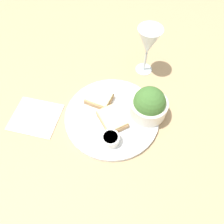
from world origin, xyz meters
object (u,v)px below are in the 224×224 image
wine_glass (148,43)px  cheese_toast_far (99,98)px  napkin (35,117)px  cheese_toast_near (112,119)px  sauce_ramekin (111,139)px  salad_bowl (149,105)px

wine_glass → cheese_toast_far: bearing=66.7°
cheese_toast_far → napkin: 0.21m
cheese_toast_far → wine_glass: 0.24m
cheese_toast_near → sauce_ramekin: bearing=109.3°
cheese_toast_far → napkin: (0.17, 0.13, -0.02)m
sauce_ramekin → cheese_toast_far: bearing=-52.5°
salad_bowl → napkin: salad_bowl is taller
wine_glass → cheese_toast_near: bearing=86.1°
salad_bowl → wine_glass: 0.21m
cheese_toast_near → salad_bowl: bearing=-140.4°
salad_bowl → cheese_toast_far: size_ratio=1.42×
salad_bowl → cheese_toast_near: salad_bowl is taller
sauce_ramekin → napkin: (0.26, 0.01, -0.03)m
cheese_toast_far → wine_glass: (-0.09, -0.20, 0.10)m
salad_bowl → napkin: (0.33, 0.15, -0.05)m
sauce_ramekin → cheese_toast_near: bearing=-70.7°
sauce_ramekin → cheese_toast_far: size_ratio=0.64×
salad_bowl → cheese_toast_near: size_ratio=1.03×
salad_bowl → cheese_toast_far: salad_bowl is taller
cheese_toast_near → napkin: size_ratio=0.66×
cheese_toast_far → sauce_ramekin: bearing=127.5°
wine_glass → napkin: 0.44m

